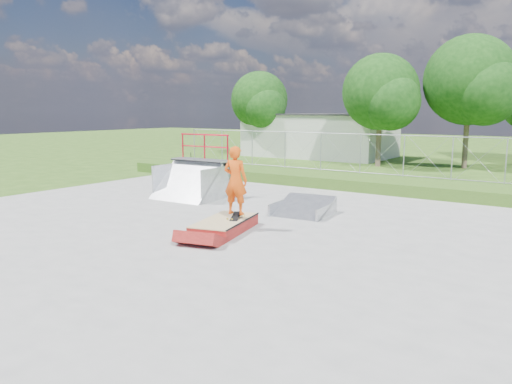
{
  "coord_description": "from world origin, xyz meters",
  "views": [
    {
      "loc": [
        8.91,
        -10.82,
        3.36
      ],
      "look_at": [
        1.14,
        0.48,
        1.1
      ],
      "focal_mm": 35.0,
      "sensor_mm": 36.0,
      "label": 1
    }
  ],
  "objects_px": {
    "skater": "(236,183)",
    "quarter_pipe": "(189,167)",
    "grind_box": "(225,226)",
    "flat_bank_ramp": "(303,207)"
  },
  "relations": [
    {
      "from": "quarter_pipe",
      "to": "flat_bank_ramp",
      "type": "distance_m",
      "value": 5.12
    },
    {
      "from": "quarter_pipe",
      "to": "flat_bank_ramp",
      "type": "height_order",
      "value": "quarter_pipe"
    },
    {
      "from": "quarter_pipe",
      "to": "skater",
      "type": "bearing_deg",
      "value": -35.81
    },
    {
      "from": "grind_box",
      "to": "skater",
      "type": "xyz_separation_m",
      "value": [
        0.14,
        0.34,
        1.18
      ]
    },
    {
      "from": "skater",
      "to": "quarter_pipe",
      "type": "bearing_deg",
      "value": -43.76
    },
    {
      "from": "grind_box",
      "to": "quarter_pipe",
      "type": "distance_m",
      "value": 5.6
    },
    {
      "from": "skater",
      "to": "grind_box",
      "type": "bearing_deg",
      "value": 58.38
    },
    {
      "from": "grind_box",
      "to": "flat_bank_ramp",
      "type": "xyz_separation_m",
      "value": [
        0.68,
        3.21,
        0.08
      ]
    },
    {
      "from": "grind_box",
      "to": "quarter_pipe",
      "type": "bearing_deg",
      "value": 128.34
    },
    {
      "from": "grind_box",
      "to": "quarter_pipe",
      "type": "xyz_separation_m",
      "value": [
        -4.35,
        3.36,
        1.04
      ]
    }
  ]
}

